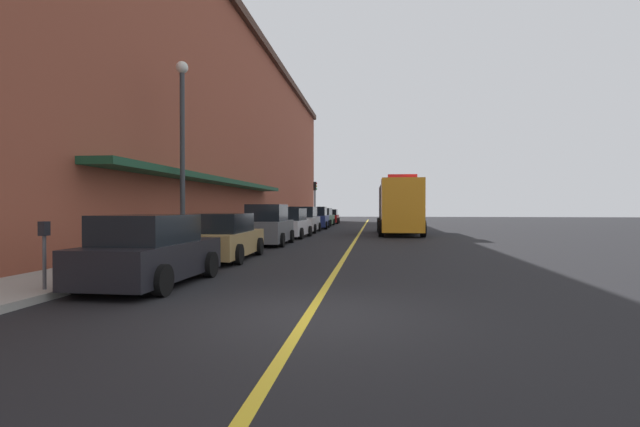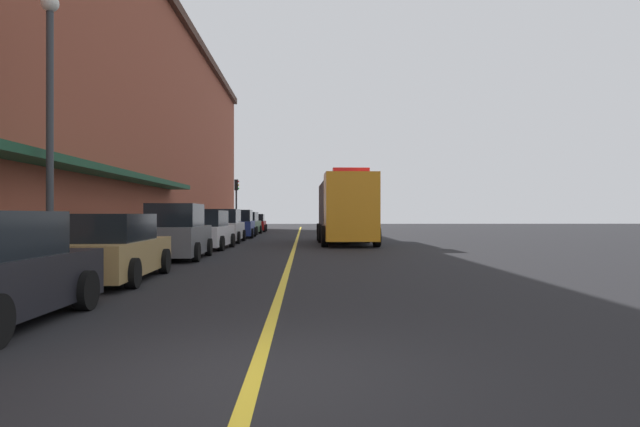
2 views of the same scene
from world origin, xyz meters
name	(u,v)px [view 1 (image 1 of 2)]	position (x,y,z in m)	size (l,w,h in m)	color
ground_plane	(360,233)	(0.00, 25.00, 0.00)	(112.00, 112.00, 0.00)	black
sidewalk_left	(273,231)	(-6.20, 25.00, 0.07)	(2.40, 70.00, 0.15)	#9E9B93
lane_center_stripe	(360,233)	(0.00, 25.00, 0.00)	(0.16, 70.00, 0.01)	gold
brick_building_left	(175,130)	(-13.01, 24.00, 7.19)	(12.39, 64.00, 14.36)	brown
parked_car_0	(151,252)	(-3.94, 2.42, 0.75)	(2.03, 4.16, 1.59)	black
parked_car_1	(223,238)	(-4.02, 7.65, 0.74)	(2.13, 4.78, 1.55)	#A5844C
parked_car_2	(268,226)	(-3.93, 13.84, 0.88)	(2.05, 4.27, 1.89)	#595B60
parked_car_3	(290,224)	(-3.86, 19.11, 0.80)	(2.12, 4.40, 1.70)	silver
parked_car_4	(303,220)	(-3.97, 24.87, 0.84)	(2.17, 4.82, 1.81)	silver
parked_car_5	(316,218)	(-3.86, 30.84, 0.85)	(2.22, 4.70, 1.82)	navy
parked_car_6	(322,217)	(-4.00, 36.57, 0.80)	(2.19, 4.73, 1.70)	#2D5133
parked_car_7	(330,217)	(-3.90, 42.76, 0.73)	(2.13, 4.41, 1.55)	maroon
utility_truck	(399,207)	(2.59, 23.48, 1.76)	(2.85, 8.60, 3.70)	orange
parking_meter_0	(263,219)	(-5.35, 18.70, 1.06)	(0.14, 0.18, 1.33)	#4C4C51
parking_meter_1	(44,243)	(-5.35, 0.87, 1.06)	(0.14, 0.18, 1.33)	#4C4C51
parking_meter_2	(291,217)	(-5.35, 27.54, 1.06)	(0.14, 0.18, 1.33)	#4C4C51
parking_meter_3	(282,217)	(-5.35, 24.05, 1.06)	(0.14, 0.18, 1.33)	#4C4C51
street_lamp_left	(182,135)	(-5.95, 8.84, 4.40)	(0.44, 0.44, 6.94)	#33383D
traffic_light_near	(315,194)	(-5.29, 41.20, 3.16)	(0.38, 0.36, 4.30)	#232326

